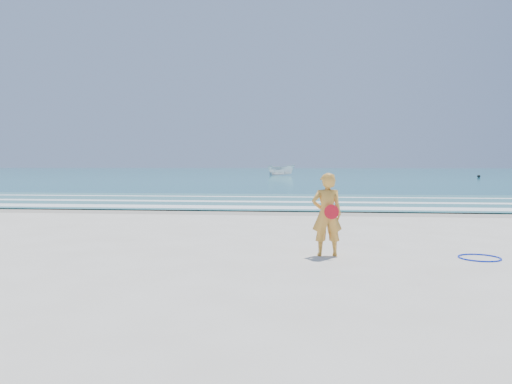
# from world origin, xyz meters

# --- Properties ---
(ground) EXTENTS (400.00, 400.00, 0.00)m
(ground) POSITION_xyz_m (0.00, 0.00, 0.00)
(ground) COLOR silver
(ground) RESTS_ON ground
(wet_sand) EXTENTS (400.00, 2.40, 0.00)m
(wet_sand) POSITION_xyz_m (0.00, 9.00, 0.00)
(wet_sand) COLOR #B2A893
(wet_sand) RESTS_ON ground
(ocean) EXTENTS (400.00, 190.00, 0.04)m
(ocean) POSITION_xyz_m (0.00, 105.00, 0.02)
(ocean) COLOR #19727F
(ocean) RESTS_ON ground
(shallow) EXTENTS (400.00, 10.00, 0.01)m
(shallow) POSITION_xyz_m (0.00, 14.00, 0.04)
(shallow) COLOR #59B7AD
(shallow) RESTS_ON ocean
(foam_near) EXTENTS (400.00, 1.40, 0.01)m
(foam_near) POSITION_xyz_m (0.00, 10.30, 0.05)
(foam_near) COLOR white
(foam_near) RESTS_ON shallow
(foam_mid) EXTENTS (400.00, 0.90, 0.01)m
(foam_mid) POSITION_xyz_m (0.00, 13.20, 0.05)
(foam_mid) COLOR white
(foam_mid) RESTS_ON shallow
(foam_far) EXTENTS (400.00, 0.60, 0.01)m
(foam_far) POSITION_xyz_m (0.00, 16.50, 0.05)
(foam_far) COLOR white
(foam_far) RESTS_ON shallow
(hoop) EXTENTS (0.86, 0.86, 0.03)m
(hoop) POSITION_xyz_m (4.53, 0.60, 0.01)
(hoop) COLOR #0B26D0
(hoop) RESTS_ON ground
(boat) EXTENTS (4.59, 2.86, 1.66)m
(boat) POSITION_xyz_m (-2.69, 65.14, 0.87)
(boat) COLOR white
(boat) RESTS_ON ocean
(buoy) EXTENTS (0.38, 0.38, 0.38)m
(buoy) POSITION_xyz_m (22.06, 54.65, 0.23)
(buoy) COLOR black
(buoy) RESTS_ON ocean
(woman) EXTENTS (0.61, 0.44, 1.56)m
(woman) POSITION_xyz_m (1.76, 0.58, 0.78)
(woman) COLOR gold
(woman) RESTS_ON ground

